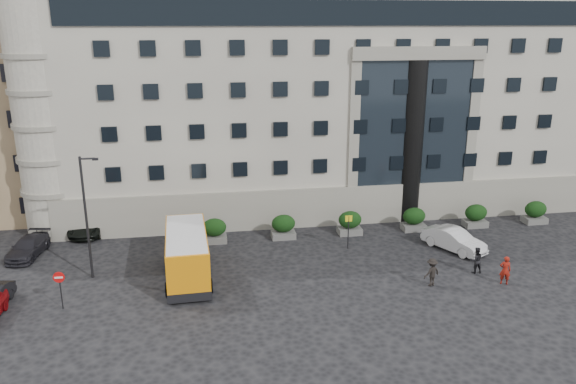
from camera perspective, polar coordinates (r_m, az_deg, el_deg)
name	(u,v)px	position (r m, az deg, el deg)	size (l,w,h in m)	color
ground	(284,284)	(35.66, -0.44, -9.37)	(120.00, 120.00, 0.00)	black
civic_building	(310,95)	(55.10, 2.20, 9.85)	(44.00, 24.00, 18.00)	#9D978B
entrance_column	(412,143)	(46.11, 12.45, 4.91)	(1.80, 1.80, 13.00)	black
hedge_a	(214,230)	(42.11, -7.50, -3.89)	(1.80, 1.26, 1.84)	#5B5B58
hedge_b	(283,226)	(42.54, -0.47, -3.52)	(1.80, 1.26, 1.84)	#5B5B58
hedge_c	(350,223)	(43.59, 6.31, -3.11)	(1.80, 1.26, 1.84)	#5B5B58
hedge_d	(414,219)	(45.22, 12.68, -2.69)	(1.80, 1.26, 1.84)	#5B5B58
hedge_e	(476,215)	(47.37, 18.53, -2.27)	(1.80, 1.26, 1.84)	#5B5B58
hedge_f	(535,212)	(49.96, 23.83, -1.87)	(1.80, 1.26, 1.84)	#5B5B58
street_lamp	(87,213)	(37.10, -19.77, -2.05)	(1.16, 0.18, 8.00)	#262628
bus_stop_sign	(348,226)	(40.56, 6.16, -3.46)	(0.50, 0.08, 2.52)	#262628
no_entry_sign	(60,283)	(34.62, -22.19, -8.53)	(0.64, 0.16, 2.32)	#262628
minibus	(187,253)	(36.40, -10.23, -6.14)	(2.99, 7.49, 3.09)	orange
red_truck	(103,196)	(50.79, -18.27, -0.39)	(3.38, 5.51, 2.76)	maroon
parked_car_c	(28,247)	(43.49, -24.90, -5.10)	(1.82, 4.48, 1.30)	black
parked_car_d	(90,224)	(46.36, -19.43, -3.05)	(2.39, 5.19, 1.44)	black
white_taxi	(454,240)	(42.15, 16.49, -4.67)	(1.66, 4.75, 1.56)	silver
pedestrian_a	(505,270)	(37.86, 21.19, -7.42)	(0.68, 0.45, 1.86)	maroon
pedestrian_b	(476,260)	(38.86, 18.56, -6.57)	(0.86, 0.67, 1.77)	black
pedestrian_c	(432,272)	(36.26, 14.40, -7.89)	(1.17, 0.67, 1.80)	black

